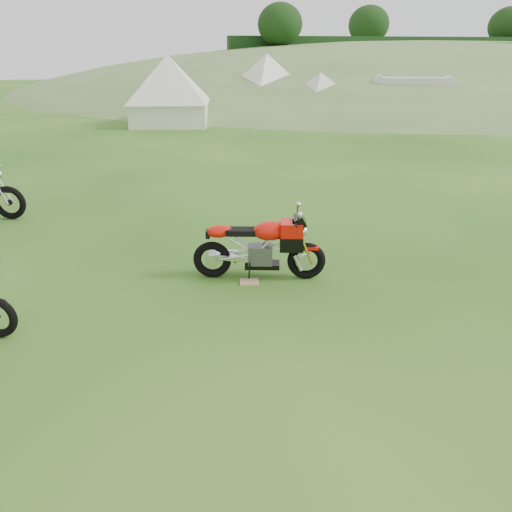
{
  "coord_description": "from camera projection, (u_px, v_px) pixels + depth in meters",
  "views": [
    {
      "loc": [
        -0.94,
        -5.27,
        3.21
      ],
      "look_at": [
        0.23,
        0.4,
        0.81
      ],
      "focal_mm": 35.0,
      "sensor_mm": 36.0,
      "label": 1
    }
  ],
  "objects": [
    {
      "name": "plywood_board",
      "position": [
        249.0,
        282.0,
        7.42
      ],
      "size": [
        0.31,
        0.27,
        0.02
      ],
      "primitive_type": "cube",
      "rotation": [
        0.0,
        0.0,
        -0.15
      ],
      "color": "tan",
      "rests_on": "ground"
    },
    {
      "name": "sport_motorcycle",
      "position": [
        259.0,
        243.0,
        7.38
      ],
      "size": [
        1.94,
        0.9,
        1.13
      ],
      "primitive_type": null,
      "rotation": [
        0.0,
        0.0,
        -0.24
      ],
      "color": "red",
      "rests_on": "ground"
    },
    {
      "name": "tent_right",
      "position": [
        320.0,
        93.0,
        25.4
      ],
      "size": [
        3.37,
        3.37,
        2.32
      ],
      "primitive_type": null,
      "rotation": [
        0.0,
        0.0,
        0.31
      ],
      "color": "beige",
      "rests_on": "ground"
    },
    {
      "name": "ground",
      "position": [
        244.0,
        330.0,
        6.17
      ],
      "size": [
        120.0,
        120.0,
        0.0
      ],
      "primitive_type": "plane",
      "color": "#205111",
      "rests_on": "ground"
    },
    {
      "name": "tent_mid",
      "position": [
        267.0,
        85.0,
        27.42
      ],
      "size": [
        4.31,
        4.31,
        2.86
      ],
      "primitive_type": null,
      "rotation": [
        0.0,
        0.0,
        0.39
      ],
      "color": "white",
      "rests_on": "ground"
    },
    {
      "name": "hillside",
      "position": [
        418.0,
        87.0,
        46.85
      ],
      "size": [
        80.0,
        64.0,
        8.0
      ],
      "primitive_type": "ellipsoid",
      "color": "#54783D",
      "rests_on": "ground"
    },
    {
      "name": "caravan",
      "position": [
        412.0,
        97.0,
        25.44
      ],
      "size": [
        4.61,
        3.32,
        1.97
      ],
      "primitive_type": null,
      "rotation": [
        0.0,
        0.0,
        -0.38
      ],
      "color": "silver",
      "rests_on": "ground"
    },
    {
      "name": "tent_left",
      "position": [
        169.0,
        92.0,
        22.49
      ],
      "size": [
        3.77,
        3.77,
        2.86
      ],
      "primitive_type": null,
      "rotation": [
        0.0,
        0.0,
        -0.15
      ],
      "color": "white",
      "rests_on": "ground"
    },
    {
      "name": "hedgerow",
      "position": [
        418.0,
        87.0,
        46.85
      ],
      "size": [
        36.0,
        1.2,
        8.6
      ],
      "primitive_type": null,
      "color": "black",
      "rests_on": "ground"
    }
  ]
}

